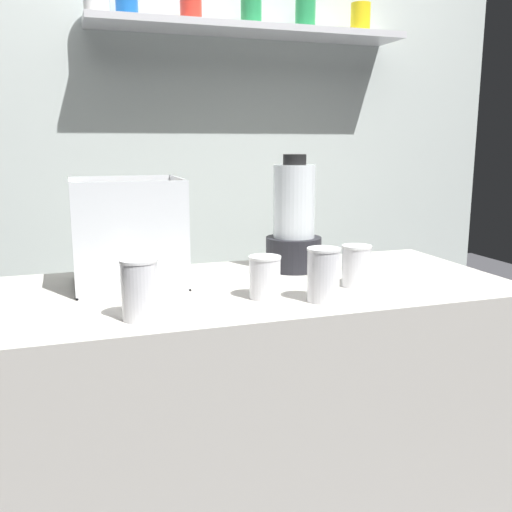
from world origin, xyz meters
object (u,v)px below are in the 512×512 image
at_px(juice_cup_carrot_far_left, 140,293).
at_px(juice_cup_orange_middle, 323,277).
at_px(carrot_display_bin, 128,253).
at_px(juice_cup_mango_right, 356,269).
at_px(juice_cup_orange_left, 265,280).
at_px(blender_pitcher, 294,224).

height_order(juice_cup_carrot_far_left, juice_cup_orange_middle, juice_cup_carrot_far_left).
bearing_deg(carrot_display_bin, juice_cup_mango_right, -20.38).
relative_size(juice_cup_carrot_far_left, juice_cup_orange_left, 1.26).
distance_m(carrot_display_bin, juice_cup_mango_right, 0.62).
bearing_deg(blender_pitcher, juice_cup_mango_right, -71.19).
bearing_deg(blender_pitcher, juice_cup_carrot_far_left, -144.93).
distance_m(juice_cup_orange_left, juice_cup_mango_right, 0.27).
xyz_separation_m(blender_pitcher, juice_cup_mango_right, (0.08, -0.24, -0.09)).
bearing_deg(juice_cup_orange_middle, juice_cup_carrot_far_left, -179.11).
bearing_deg(carrot_display_bin, juice_cup_orange_left, -39.24).
distance_m(carrot_display_bin, juice_cup_orange_middle, 0.54).
xyz_separation_m(carrot_display_bin, juice_cup_mango_right, (0.58, -0.21, -0.04)).
relative_size(juice_cup_orange_middle, juice_cup_mango_right, 1.18).
distance_m(juice_cup_orange_left, juice_cup_orange_middle, 0.14).
relative_size(juice_cup_carrot_far_left, juice_cup_orange_middle, 1.02).
bearing_deg(juice_cup_orange_left, juice_cup_carrot_far_left, -166.38).
xyz_separation_m(carrot_display_bin, blender_pitcher, (0.50, 0.03, 0.05)).
bearing_deg(juice_cup_orange_middle, juice_cup_mango_right, 35.59).
bearing_deg(carrot_display_bin, blender_pitcher, 3.28).
bearing_deg(juice_cup_orange_left, juice_cup_mango_right, 7.33).
height_order(blender_pitcher, juice_cup_mango_right, blender_pitcher).
bearing_deg(carrot_display_bin, juice_cup_orange_middle, -36.49).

